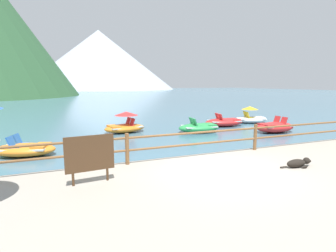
{
  "coord_description": "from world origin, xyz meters",
  "views": [
    {
      "loc": [
        -4.21,
        -6.2,
        2.82
      ],
      "look_at": [
        0.34,
        5.0,
        0.9
      ],
      "focal_mm": 28.86,
      "sensor_mm": 36.0,
      "label": 1
    }
  ],
  "objects_px": {
    "pedal_boat_1": "(125,125)",
    "pedal_boat_4": "(199,127)",
    "pedal_boat_2": "(224,122)",
    "pedal_boat_3": "(275,127)",
    "dog_resting": "(298,163)",
    "pedal_boat_0": "(25,149)",
    "sign_board": "(90,154)",
    "pedal_boat_5": "(251,118)"
  },
  "relations": [
    {
      "from": "pedal_boat_0",
      "to": "pedal_boat_5",
      "type": "relative_size",
      "value": 1.0
    },
    {
      "from": "pedal_boat_1",
      "to": "dog_resting",
      "type": "bearing_deg",
      "value": -73.45
    },
    {
      "from": "pedal_boat_4",
      "to": "dog_resting",
      "type": "bearing_deg",
      "value": -98.08
    },
    {
      "from": "pedal_boat_2",
      "to": "pedal_boat_5",
      "type": "relative_size",
      "value": 1.04
    },
    {
      "from": "pedal_boat_2",
      "to": "sign_board",
      "type": "bearing_deg",
      "value": -138.36
    },
    {
      "from": "pedal_boat_2",
      "to": "pedal_boat_4",
      "type": "bearing_deg",
      "value": -152.78
    },
    {
      "from": "pedal_boat_2",
      "to": "pedal_boat_1",
      "type": "bearing_deg",
      "value": 177.85
    },
    {
      "from": "pedal_boat_0",
      "to": "dog_resting",
      "type": "bearing_deg",
      "value": -38.25
    },
    {
      "from": "pedal_boat_3",
      "to": "pedal_boat_1",
      "type": "bearing_deg",
      "value": 157.85
    },
    {
      "from": "pedal_boat_4",
      "to": "pedal_boat_5",
      "type": "height_order",
      "value": "pedal_boat_5"
    },
    {
      "from": "pedal_boat_0",
      "to": "pedal_boat_1",
      "type": "xyz_separation_m",
      "value": [
        4.83,
        3.6,
        0.14
      ]
    },
    {
      "from": "pedal_boat_0",
      "to": "pedal_boat_2",
      "type": "height_order",
      "value": "pedal_boat_2"
    },
    {
      "from": "sign_board",
      "to": "pedal_boat_0",
      "type": "bearing_deg",
      "value": 110.95
    },
    {
      "from": "sign_board",
      "to": "dog_resting",
      "type": "xyz_separation_m",
      "value": [
        5.74,
        -0.96,
        -0.61
      ]
    },
    {
      "from": "sign_board",
      "to": "pedal_boat_2",
      "type": "bearing_deg",
      "value": 41.64
    },
    {
      "from": "pedal_boat_1",
      "to": "pedal_boat_2",
      "type": "relative_size",
      "value": 0.95
    },
    {
      "from": "pedal_boat_0",
      "to": "pedal_boat_3",
      "type": "distance_m",
      "value": 12.91
    },
    {
      "from": "sign_board",
      "to": "pedal_boat_3",
      "type": "bearing_deg",
      "value": 26.33
    },
    {
      "from": "pedal_boat_0",
      "to": "pedal_boat_4",
      "type": "bearing_deg",
      "value": 12.72
    },
    {
      "from": "sign_board",
      "to": "pedal_boat_5",
      "type": "xyz_separation_m",
      "value": [
        12.15,
        9.01,
        -0.75
      ]
    },
    {
      "from": "dog_resting",
      "to": "pedal_boat_4",
      "type": "xyz_separation_m",
      "value": [
        1.14,
        8.07,
        -0.25
      ]
    },
    {
      "from": "pedal_boat_3",
      "to": "pedal_boat_4",
      "type": "relative_size",
      "value": 0.96
    },
    {
      "from": "dog_resting",
      "to": "pedal_boat_2",
      "type": "height_order",
      "value": "pedal_boat_2"
    },
    {
      "from": "pedal_boat_1",
      "to": "pedal_boat_4",
      "type": "height_order",
      "value": "pedal_boat_1"
    },
    {
      "from": "dog_resting",
      "to": "pedal_boat_1",
      "type": "relative_size",
      "value": 0.41
    },
    {
      "from": "pedal_boat_3",
      "to": "pedal_boat_2",
      "type": "bearing_deg",
      "value": 115.28
    },
    {
      "from": "dog_resting",
      "to": "sign_board",
      "type": "bearing_deg",
      "value": 170.51
    },
    {
      "from": "dog_resting",
      "to": "pedal_boat_1",
      "type": "height_order",
      "value": "pedal_boat_1"
    },
    {
      "from": "dog_resting",
      "to": "pedal_boat_1",
      "type": "distance_m",
      "value": 10.08
    },
    {
      "from": "pedal_boat_0",
      "to": "pedal_boat_4",
      "type": "height_order",
      "value": "pedal_boat_4"
    },
    {
      "from": "pedal_boat_0",
      "to": "pedal_boat_5",
      "type": "height_order",
      "value": "pedal_boat_5"
    },
    {
      "from": "dog_resting",
      "to": "pedal_boat_1",
      "type": "bearing_deg",
      "value": 106.55
    },
    {
      "from": "pedal_boat_2",
      "to": "pedal_boat_5",
      "type": "xyz_separation_m",
      "value": [
        2.63,
        0.56,
        0.1
      ]
    },
    {
      "from": "pedal_boat_3",
      "to": "pedal_boat_5",
      "type": "distance_m",
      "value": 3.79
    },
    {
      "from": "pedal_boat_2",
      "to": "pedal_boat_3",
      "type": "bearing_deg",
      "value": -64.72
    },
    {
      "from": "pedal_boat_4",
      "to": "pedal_boat_0",
      "type": "bearing_deg",
      "value": -167.28
    },
    {
      "from": "pedal_boat_1",
      "to": "pedal_boat_3",
      "type": "xyz_separation_m",
      "value": [
        8.08,
        -3.29,
        -0.09
      ]
    },
    {
      "from": "pedal_boat_3",
      "to": "pedal_boat_4",
      "type": "height_order",
      "value": "pedal_boat_3"
    },
    {
      "from": "pedal_boat_1",
      "to": "pedal_boat_2",
      "type": "distance_m",
      "value": 6.65
    },
    {
      "from": "pedal_boat_2",
      "to": "pedal_boat_0",
      "type": "bearing_deg",
      "value": -163.73
    },
    {
      "from": "sign_board",
      "to": "pedal_boat_1",
      "type": "distance_m",
      "value": 9.2
    },
    {
      "from": "sign_board",
      "to": "pedal_boat_4",
      "type": "distance_m",
      "value": 9.93
    }
  ]
}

